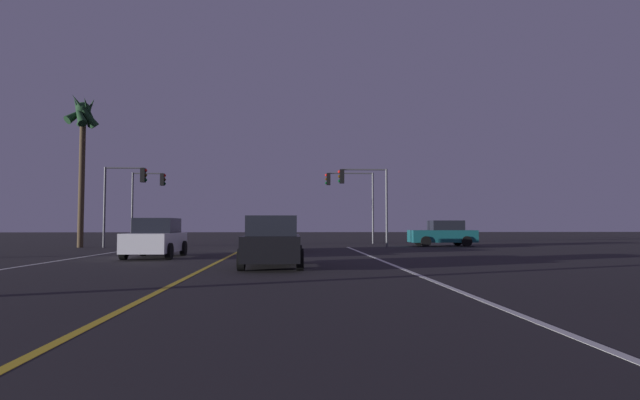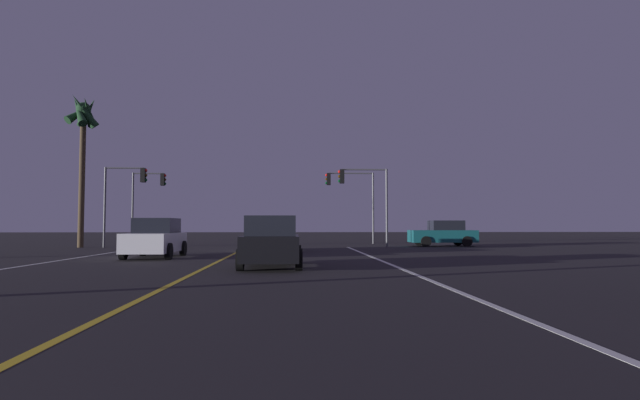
# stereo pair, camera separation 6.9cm
# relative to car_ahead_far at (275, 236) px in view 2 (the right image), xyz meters

# --- Properties ---
(lane_edge_right) EXTENTS (0.16, 38.08, 0.01)m
(lane_edge_right) POSITION_rel_car_ahead_far_xyz_m (4.41, -14.49, -0.82)
(lane_edge_right) COLOR silver
(lane_edge_right) RESTS_ON ground
(lane_center_divider) EXTENTS (0.16, 38.08, 0.01)m
(lane_center_divider) POSITION_rel_car_ahead_far_xyz_m (-1.93, -14.49, -0.82)
(lane_center_divider) COLOR gold
(lane_center_divider) RESTS_ON ground
(car_ahead_far) EXTENTS (2.02, 4.30, 1.70)m
(car_ahead_far) POSITION_rel_car_ahead_far_xyz_m (0.00, 0.00, 0.00)
(car_ahead_far) COLOR black
(car_ahead_far) RESTS_ON ground
(car_lead_same_lane) EXTENTS (2.02, 4.30, 1.70)m
(car_lead_same_lane) POSITION_rel_car_ahead_far_xyz_m (0.22, -10.27, 0.00)
(car_lead_same_lane) COLOR black
(car_lead_same_lane) RESTS_ON ground
(car_crossing_side) EXTENTS (4.30, 2.02, 1.70)m
(car_crossing_side) POSITION_rel_car_ahead_far_xyz_m (10.94, 5.91, 0.00)
(car_crossing_side) COLOR black
(car_crossing_side) RESTS_ON ground
(car_oncoming) EXTENTS (2.02, 4.30, 1.70)m
(car_oncoming) POSITION_rel_car_ahead_far_xyz_m (-4.98, -5.01, 0.00)
(car_oncoming) COLOR black
(car_oncoming) RESTS_ON ground
(traffic_light_near_right) EXTENTS (3.23, 0.36, 5.04)m
(traffic_light_near_right) POSITION_rel_car_ahead_far_xyz_m (5.43, 5.05, 2.95)
(traffic_light_near_right) COLOR #4C4C51
(traffic_light_near_right) RESTS_ON ground
(traffic_light_near_left) EXTENTS (2.67, 0.36, 5.04)m
(traffic_light_near_left) POSITION_rel_car_ahead_far_xyz_m (-9.58, 5.05, 2.92)
(traffic_light_near_left) COLOR #4C4C51
(traffic_light_near_left) RESTS_ON ground
(traffic_light_far_right) EXTENTS (3.69, 0.36, 5.36)m
(traffic_light_far_right) POSITION_rel_car_ahead_far_xyz_m (5.23, 10.55, 3.20)
(traffic_light_far_right) COLOR #4C4C51
(traffic_light_far_right) RESTS_ON ground
(traffic_light_far_left) EXTENTS (2.48, 0.36, 5.27)m
(traffic_light_far_left) POSITION_rel_car_ahead_far_xyz_m (-9.70, 10.55, 3.07)
(traffic_light_far_left) COLOR #4C4C51
(traffic_light_far_left) RESTS_ON ground
(palm_tree_left_far) EXTENTS (2.15, 2.25, 9.67)m
(palm_tree_left_far) POSITION_rel_car_ahead_far_xyz_m (-12.32, 5.17, 6.87)
(palm_tree_left_far) COLOR #473826
(palm_tree_left_far) RESTS_ON ground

